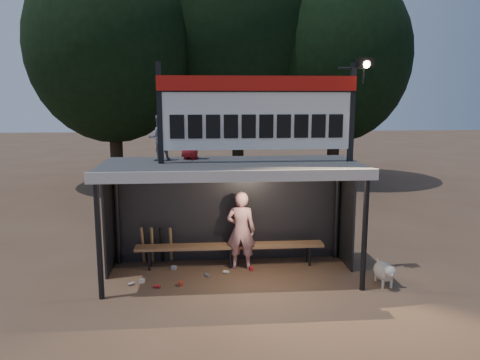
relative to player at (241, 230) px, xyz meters
name	(u,v)px	position (x,y,z in m)	size (l,w,h in m)	color
ground	(232,276)	(-0.22, -0.42, -0.83)	(80.00, 80.00, 0.00)	brown
player	(241,230)	(0.00, 0.00, 0.00)	(0.60, 0.40, 1.66)	white
child_a	(159,138)	(-1.64, 0.00, 1.95)	(0.44, 0.34, 0.91)	slate
child_b	(190,135)	(-1.03, 0.13, 1.98)	(0.48, 0.31, 0.97)	#AA1A1E
dugout_shelter	(231,184)	(-0.22, -0.18, 1.02)	(5.10, 2.08, 2.32)	#38393B
scoreboard_assembly	(260,110)	(0.34, -0.43, 2.50)	(4.10, 0.27, 1.99)	black
bench	(230,247)	(-0.22, 0.13, -0.39)	(4.00, 0.35, 0.48)	#966B47
tree_left	(112,46)	(-4.22, 9.58, 4.69)	(6.46, 6.46, 9.27)	#2F2215
tree_mid	(238,35)	(0.78, 11.08, 5.34)	(7.22, 7.22, 10.36)	black
tree_right	(336,57)	(4.78, 10.08, 4.36)	(6.08, 6.08, 8.72)	black
dog	(385,271)	(2.67, -1.14, -0.55)	(0.36, 0.81, 0.49)	beige
bats	(157,245)	(-1.79, 0.40, -0.40)	(0.68, 0.35, 0.84)	#8E6542
litter	(185,277)	(-1.17, -0.51, -0.79)	(2.51, 1.05, 0.08)	#B2331E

